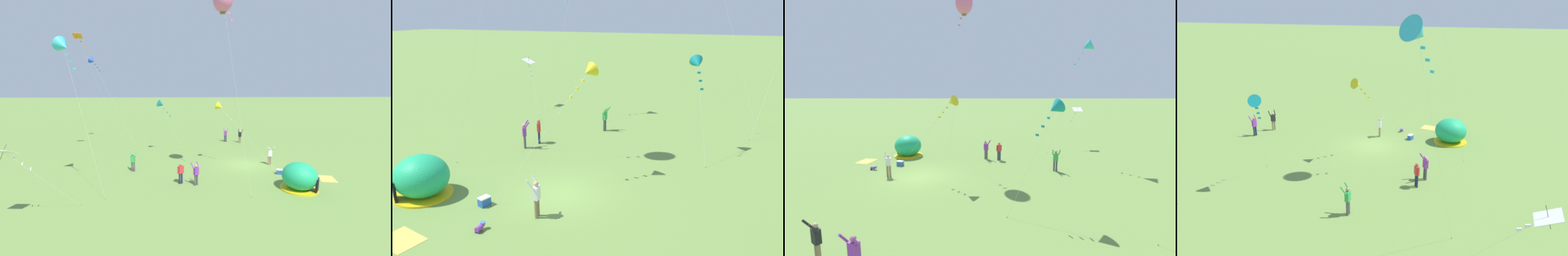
{
  "view_description": "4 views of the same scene",
  "coord_description": "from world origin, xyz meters",
  "views": [
    {
      "loc": [
        -25.01,
        6.06,
        7.9
      ],
      "look_at": [
        0.22,
        4.96,
        3.76
      ],
      "focal_mm": 24.0,
      "sensor_mm": 36.0,
      "label": 1
    },
    {
      "loc": [
        7.63,
        -15.62,
        8.75
      ],
      "look_at": [
        -0.4,
        4.48,
        2.14
      ],
      "focal_mm": 35.0,
      "sensor_mm": 36.0,
      "label": 2
    },
    {
      "loc": [
        19.36,
        4.77,
        6.84
      ],
      "look_at": [
        -1.96,
        4.6,
        3.53
      ],
      "focal_mm": 24.0,
      "sensor_mm": 36.0,
      "label": 3
    },
    {
      "loc": [
        -7.94,
        29.01,
        11.81
      ],
      "look_at": [
        -1.03,
        3.58,
        2.88
      ],
      "focal_mm": 35.0,
      "sensor_mm": 36.0,
      "label": 4
    }
  ],
  "objects": [
    {
      "name": "ground_plane",
      "position": [
        0.0,
        0.0,
        0.0
      ],
      "size": [
        300.0,
        300.0,
        0.0
      ],
      "primitive_type": "plane",
      "color": "olive"
    },
    {
      "name": "popup_tent",
      "position": [
        -6.32,
        -2.73,
        1.0
      ],
      "size": [
        2.81,
        2.81,
        2.1
      ],
      "color": "#1EAD6B",
      "rests_on": "ground"
    },
    {
      "name": "picnic_blanket",
      "position": [
        -4.23,
        -6.08,
        0.01
      ],
      "size": [
        1.94,
        1.63,
        0.01
      ],
      "primitive_type": "cube",
      "rotation": [
        0.0,
        0.0,
        -0.22
      ],
      "color": "gold",
      "rests_on": "ground"
    },
    {
      "name": "cooler_box",
      "position": [
        -2.87,
        -2.47,
        0.22
      ],
      "size": [
        0.5,
        0.61,
        0.44
      ],
      "color": "#2659B2",
      "rests_on": "ground"
    },
    {
      "name": "toddler_crawling",
      "position": [
        -1.69,
        -4.34,
        0.18
      ],
      "size": [
        0.27,
        0.55,
        0.32
      ],
      "color": "purple",
      "rests_on": "ground"
    },
    {
      "name": "person_with_toddler",
      "position": [
        10.99,
        0.25,
        1.0
      ],
      "size": [
        0.6,
        0.71,
        1.89
      ],
      "color": "#1E2347",
      "rests_on": "ground"
    },
    {
      "name": "person_near_tent",
      "position": [
        -4.79,
        6.37,
        0.96
      ],
      "size": [
        0.4,
        0.52,
        1.72
      ],
      "color": "#1E2347",
      "rests_on": "ground"
    },
    {
      "name": "person_watching_sky",
      "position": [
        10.14,
        -1.63,
        1.0
      ],
      "size": [
        0.68,
        0.72,
        1.89
      ],
      "color": "#8C7251",
      "rests_on": "ground"
    },
    {
      "name": "person_center_field",
      "position": [
        -5.18,
        5.14,
        1.0
      ],
      "size": [
        0.68,
        0.72,
        1.89
      ],
      "color": "#4C4C51",
      "rests_on": "ground"
    },
    {
      "name": "person_arms_raised",
      "position": [
        -0.06,
        -2.47,
        1.0
      ],
      "size": [
        0.5,
        0.68,
        1.89
      ],
      "color": "#8C7251",
      "rests_on": "ground"
    },
    {
      "name": "person_flying_kite",
      "position": [
        -1.52,
        10.82,
        1.0
      ],
      "size": [
        0.5,
        0.68,
        1.89
      ],
      "color": "#4C4C51",
      "rests_on": "ground"
    },
    {
      "name": "kite_white",
      "position": [
        -10.82,
        15.7,
        4.19
      ],
      "size": [
        3.02,
        3.41,
        4.77
      ],
      "color": "silver",
      "rests_on": "ground"
    },
    {
      "name": "kite_teal",
      "position": [
        5.18,
        8.72,
        5.73
      ],
      "size": [
        1.82,
        3.26,
        6.26
      ],
      "color": "silver",
      "rests_on": "ground"
    },
    {
      "name": "kite_yellow",
      "position": [
        0.44,
        2.55,
        5.82
      ],
      "size": [
        3.53,
        5.6,
        6.32
      ],
      "color": "silver",
      "rests_on": "ground"
    },
    {
      "name": "kite_pink",
      "position": [
        -4.8,
        3.17,
        14.2
      ],
      "size": [
        3.61,
        2.64,
        15.23
      ],
      "color": "silver",
      "rests_on": "ground"
    },
    {
      "name": "kite_cyan",
      "position": [
        -5.72,
        14.49,
        10.63
      ],
      "size": [
        2.54,
        3.66,
        11.3
      ],
      "color": "silver",
      "rests_on": "ground"
    }
  ]
}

